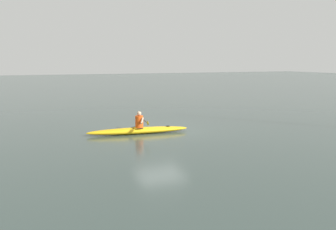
{
  "coord_description": "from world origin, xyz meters",
  "views": [
    {
      "loc": [
        7.02,
        17.02,
        3.55
      ],
      "look_at": [
        1.75,
        4.99,
        1.57
      ],
      "focal_mm": 38.69,
      "sensor_mm": 36.0,
      "label": 1
    }
  ],
  "objects": [
    {
      "name": "kayak",
      "position": [
        1.37,
        0.48,
        0.16
      ],
      "size": [
        5.08,
        1.31,
        0.31
      ],
      "color": "#EAB214",
      "rests_on": "ground"
    },
    {
      "name": "kayaker",
      "position": [
        1.3,
        0.49,
        0.64
      ],
      "size": [
        0.56,
        2.33,
        0.79
      ],
      "color": "#E04C14",
      "rests_on": "kayak"
    },
    {
      "name": "ground_plane",
      "position": [
        0.0,
        0.0,
        0.0
      ],
      "size": [
        160.0,
        160.0,
        0.0
      ],
      "primitive_type": "plane",
      "color": "#384742"
    }
  ]
}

